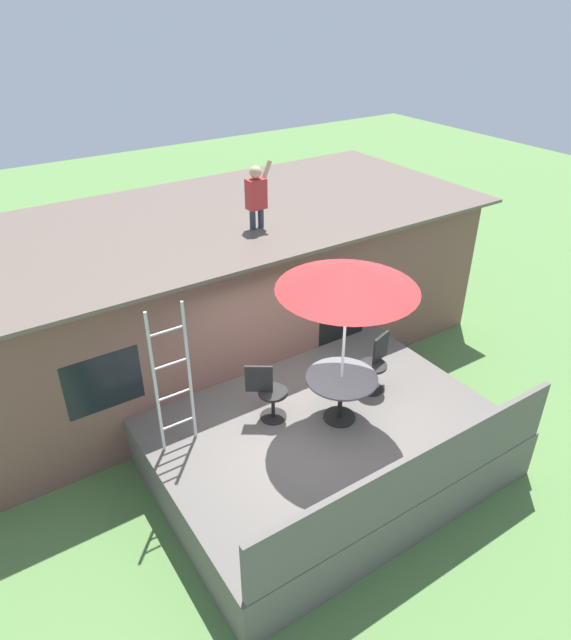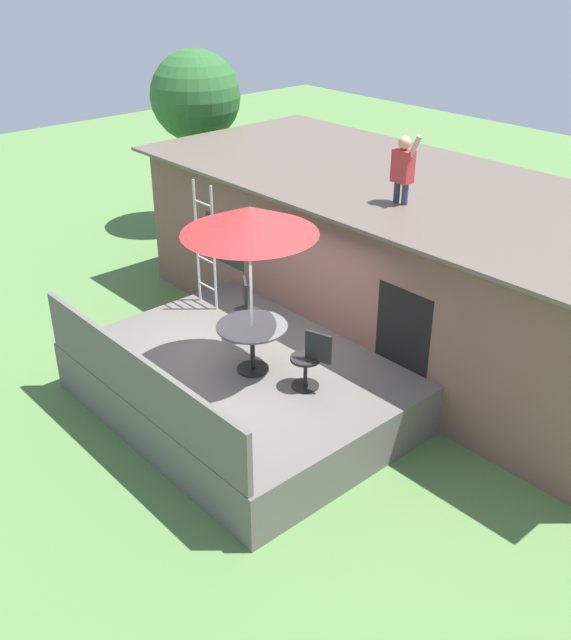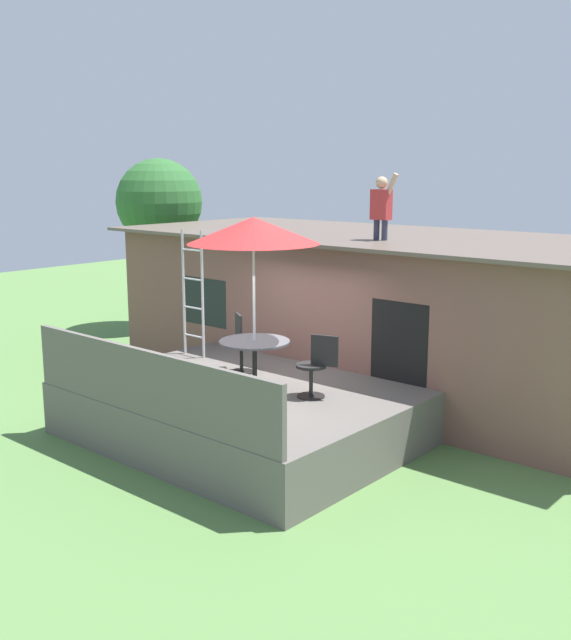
# 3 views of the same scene
# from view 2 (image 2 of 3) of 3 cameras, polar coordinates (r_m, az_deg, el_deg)

# --- Properties ---
(ground_plane) EXTENTS (40.00, 40.00, 0.00)m
(ground_plane) POSITION_cam_2_polar(r_m,az_deg,el_deg) (11.58, -2.80, -6.54)
(ground_plane) COLOR #567F42
(house) EXTENTS (10.50, 4.50, 2.83)m
(house) POSITION_cam_2_polar(r_m,az_deg,el_deg) (13.17, 9.29, 4.59)
(house) COLOR brown
(house) RESTS_ON ground
(deck) EXTENTS (4.92, 3.97, 0.80)m
(deck) POSITION_cam_2_polar(r_m,az_deg,el_deg) (11.36, -2.85, -4.87)
(deck) COLOR #605B56
(deck) RESTS_ON ground
(deck_railing) EXTENTS (4.82, 0.08, 0.90)m
(deck_railing) POSITION_cam_2_polar(r_m,az_deg,el_deg) (10.00, -11.59, -4.65)
(deck_railing) COLOR #605B56
(deck_railing) RESTS_ON deck
(patio_table) EXTENTS (1.04, 1.04, 0.74)m
(patio_table) POSITION_cam_2_polar(r_m,az_deg,el_deg) (10.62, -2.62, -1.19)
(patio_table) COLOR black
(patio_table) RESTS_ON deck
(patio_umbrella) EXTENTS (1.90, 1.90, 2.54)m
(patio_umbrella) POSITION_cam_2_polar(r_m,az_deg,el_deg) (9.89, -2.83, 7.78)
(patio_umbrella) COLOR silver
(patio_umbrella) RESTS_ON deck
(step_ladder) EXTENTS (0.52, 0.04, 2.20)m
(step_ladder) POSITION_cam_2_polar(r_m,az_deg,el_deg) (12.44, -6.28, 5.76)
(step_ladder) COLOR silver
(step_ladder) RESTS_ON deck
(person_figure) EXTENTS (0.47, 0.20, 1.11)m
(person_figure) POSITION_cam_2_polar(r_m,az_deg,el_deg) (11.48, 9.20, 11.85)
(person_figure) COLOR #33384C
(person_figure) RESTS_ON house
(patio_chair_left) EXTENTS (0.56, 0.46, 0.92)m
(patio_chair_left) POSITION_cam_2_polar(r_m,az_deg,el_deg) (11.61, -3.07, 0.75)
(patio_chair_left) COLOR black
(patio_chair_left) RESTS_ON deck
(patio_chair_right) EXTENTS (0.61, 0.44, 0.92)m
(patio_chair_right) POSITION_cam_2_polar(r_m,az_deg,el_deg) (10.25, 1.93, -3.14)
(patio_chair_right) COLOR black
(patio_chair_right) RESTS_ON deck
(backyard_tree) EXTENTS (2.14, 2.14, 4.27)m
(backyard_tree) POSITION_cam_2_polar(r_m,az_deg,el_deg) (18.10, -7.04, 16.87)
(backyard_tree) COLOR brown
(backyard_tree) RESTS_ON ground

